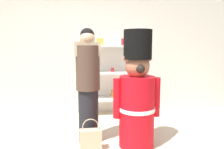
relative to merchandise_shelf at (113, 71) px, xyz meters
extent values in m
cube|color=silver|center=(-0.46, 0.22, 0.41)|extent=(6.40, 0.12, 2.60)
cube|color=white|center=(-0.56, -0.15, 0.00)|extent=(0.05, 0.05, 1.79)
cube|color=white|center=(0.56, -0.15, 0.00)|extent=(0.05, 0.05, 1.79)
cube|color=white|center=(-0.56, 0.15, 0.00)|extent=(0.05, 0.05, 1.79)
cube|color=white|center=(0.56, 0.15, 0.00)|extent=(0.05, 0.05, 1.79)
cube|color=white|center=(0.00, 0.00, -0.57)|extent=(1.13, 0.30, 0.04)
cube|color=white|center=(0.00, 0.00, -0.03)|extent=(1.13, 0.30, 0.04)
cube|color=white|center=(0.00, 0.00, 0.50)|extent=(1.13, 0.30, 0.04)
cylinder|color=green|center=(-0.38, 0.03, 0.03)|extent=(0.08, 0.08, 0.09)
cylinder|color=red|center=(0.00, 0.01, 0.03)|extent=(0.07, 0.07, 0.08)
cylinder|color=blue|center=(0.38, 0.00, 0.04)|extent=(0.07, 0.07, 0.11)
cylinder|color=navy|center=(-0.38, -0.03, -0.45)|extent=(0.07, 0.07, 0.20)
cylinder|color=#B27226|center=(0.00, 0.01, -0.47)|extent=(0.06, 0.06, 0.17)
cylinder|color=silver|center=(0.38, 0.00, -0.46)|extent=(0.07, 0.07, 0.17)
cube|color=gold|center=(-0.25, 0.00, 0.59)|extent=(0.14, 0.11, 0.13)
cube|color=#B21E2D|center=(0.25, 0.00, 0.59)|extent=(0.14, 0.12, 0.13)
cylinder|color=red|center=(0.13, -1.42, -0.40)|extent=(0.48, 0.48, 0.98)
cylinder|color=white|center=(0.13, -1.42, -0.35)|extent=(0.50, 0.50, 0.05)
sphere|color=#A6694E|center=(0.13, -1.42, 0.23)|extent=(0.33, 0.33, 0.33)
sphere|color=#A6694E|center=(-0.01, -1.42, 0.34)|extent=(0.11, 0.11, 0.11)
sphere|color=#A6694E|center=(0.26, -1.42, 0.34)|extent=(0.11, 0.11, 0.11)
cylinder|color=black|center=(0.13, -1.42, 0.52)|extent=(0.38, 0.38, 0.39)
cylinder|color=red|center=(-0.15, -1.42, -0.20)|extent=(0.11, 0.11, 0.54)
cylinder|color=red|center=(0.40, -1.42, -0.20)|extent=(0.11, 0.11, 0.54)
sphere|color=black|center=(0.13, -1.57, 0.21)|extent=(0.11, 0.11, 0.11)
cylinder|color=black|center=(-0.53, -1.19, -0.50)|extent=(0.29, 0.29, 0.77)
cylinder|color=#4C382D|center=(-0.53, -1.19, 0.19)|extent=(0.34, 0.34, 0.62)
sphere|color=tan|center=(-0.53, -1.19, 0.60)|extent=(0.21, 0.21, 0.21)
cube|color=tan|center=(-0.53, -1.26, 0.46)|extent=(0.35, 0.04, 0.20)
sphere|color=black|center=(-0.53, -1.17, 0.65)|extent=(0.20, 0.20, 0.20)
cube|color=#C1AD89|center=(-0.51, -1.47, -0.75)|extent=(0.29, 0.11, 0.29)
torus|color=#C1AD89|center=(-0.51, -1.47, -0.56)|extent=(0.22, 0.01, 0.22)
camera|label=1|loc=(-0.61, -4.10, 0.48)|focal=33.06mm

